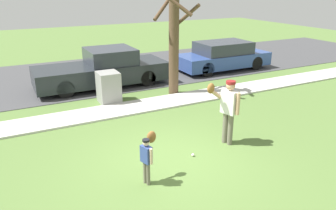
# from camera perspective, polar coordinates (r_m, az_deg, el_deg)

# --- Properties ---
(ground_plane) EXTENTS (48.00, 48.00, 0.00)m
(ground_plane) POSITION_cam_1_polar(r_m,az_deg,el_deg) (10.72, -8.30, -1.15)
(ground_plane) COLOR #567538
(sidewalk_strip) EXTENTS (36.00, 1.20, 0.06)m
(sidewalk_strip) POSITION_cam_1_polar(r_m,az_deg,el_deg) (10.80, -8.49, -0.83)
(sidewalk_strip) COLOR beige
(sidewalk_strip) RESTS_ON ground
(road_surface) EXTENTS (36.00, 6.80, 0.02)m
(road_surface) POSITION_cam_1_polar(r_m,az_deg,el_deg) (15.42, -14.59, 5.08)
(road_surface) COLOR #424244
(road_surface) RESTS_ON ground
(person_adult) EXTENTS (0.79, 0.58, 1.68)m
(person_adult) POSITION_cam_1_polar(r_m,az_deg,el_deg) (8.26, 10.36, -0.08)
(person_adult) COLOR #6B6656
(person_adult) RESTS_ON ground
(person_child) EXTENTS (0.44, 0.49, 1.05)m
(person_child) POSITION_cam_1_polar(r_m,az_deg,el_deg) (6.69, -3.53, -8.18)
(person_child) COLOR #6B6656
(person_child) RESTS_ON ground
(baseball) EXTENTS (0.07, 0.07, 0.07)m
(baseball) POSITION_cam_1_polar(r_m,az_deg,el_deg) (7.95, 4.35, -8.66)
(baseball) COLOR white
(baseball) RESTS_ON ground
(utility_cabinet) EXTENTS (0.70, 0.76, 1.08)m
(utility_cabinet) POSITION_cam_1_polar(r_m,az_deg,el_deg) (11.49, -10.30, 3.04)
(utility_cabinet) COLOR gray
(utility_cabinet) RESTS_ON ground
(street_tree_near) EXTENTS (1.84, 1.88, 4.24)m
(street_tree_near) POSITION_cam_1_polar(r_m,az_deg,el_deg) (11.89, 1.07, 12.56)
(street_tree_near) COLOR brown
(street_tree_near) RESTS_ON ground
(parked_pickup_dark) EXTENTS (5.20, 1.95, 1.48)m
(parked_pickup_dark) POSITION_cam_1_polar(r_m,az_deg,el_deg) (13.43, -11.15, 6.09)
(parked_pickup_dark) COLOR #23282D
(parked_pickup_dark) RESTS_ON road_surface
(parked_wagon_blue) EXTENTS (4.50, 1.80, 1.33)m
(parked_wagon_blue) POSITION_cam_1_polar(r_m,az_deg,el_deg) (16.01, 9.51, 8.41)
(parked_wagon_blue) COLOR #2D478C
(parked_wagon_blue) RESTS_ON road_surface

